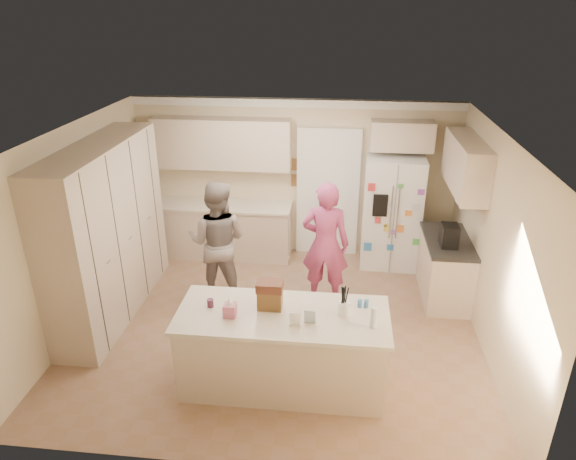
# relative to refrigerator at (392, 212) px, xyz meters

# --- Properties ---
(floor) EXTENTS (5.20, 4.60, 0.02)m
(floor) POSITION_rel_refrigerator_xyz_m (-1.58, -1.98, -0.91)
(floor) COLOR #8F6C56
(floor) RESTS_ON ground
(ceiling) EXTENTS (5.20, 4.60, 0.02)m
(ceiling) POSITION_rel_refrigerator_xyz_m (-1.58, -1.98, 1.71)
(ceiling) COLOR white
(ceiling) RESTS_ON wall_back
(wall_back) EXTENTS (5.20, 0.02, 2.60)m
(wall_back) POSITION_rel_refrigerator_xyz_m (-1.58, 0.33, 0.40)
(wall_back) COLOR beige
(wall_back) RESTS_ON ground
(wall_front) EXTENTS (5.20, 0.02, 2.60)m
(wall_front) POSITION_rel_refrigerator_xyz_m (-1.58, -4.29, 0.40)
(wall_front) COLOR beige
(wall_front) RESTS_ON ground
(wall_left) EXTENTS (0.02, 4.60, 2.60)m
(wall_left) POSITION_rel_refrigerator_xyz_m (-4.19, -1.98, 0.40)
(wall_left) COLOR beige
(wall_left) RESTS_ON ground
(wall_right) EXTENTS (0.02, 4.60, 2.60)m
(wall_right) POSITION_rel_refrigerator_xyz_m (1.03, -1.98, 0.40)
(wall_right) COLOR beige
(wall_right) RESTS_ON ground
(crown_back) EXTENTS (5.20, 0.08, 0.12)m
(crown_back) POSITION_rel_refrigerator_xyz_m (-1.58, 0.28, 1.63)
(crown_back) COLOR white
(crown_back) RESTS_ON wall_back
(pantry_bank) EXTENTS (0.60, 2.60, 2.35)m
(pantry_bank) POSITION_rel_refrigerator_xyz_m (-3.88, -1.78, 0.28)
(pantry_bank) COLOR beige
(pantry_bank) RESTS_ON floor
(back_base_cab) EXTENTS (2.20, 0.60, 0.88)m
(back_base_cab) POSITION_rel_refrigerator_xyz_m (-2.73, 0.02, -0.46)
(back_base_cab) COLOR beige
(back_base_cab) RESTS_ON floor
(back_countertop) EXTENTS (2.24, 0.63, 0.04)m
(back_countertop) POSITION_rel_refrigerator_xyz_m (-2.73, 0.01, 0.00)
(back_countertop) COLOR beige
(back_countertop) RESTS_ON back_base_cab
(back_upper_cab) EXTENTS (2.20, 0.35, 0.80)m
(back_upper_cab) POSITION_rel_refrigerator_xyz_m (-2.73, 0.14, 1.00)
(back_upper_cab) COLOR beige
(back_upper_cab) RESTS_ON wall_back
(doorway_opening) EXTENTS (0.90, 0.06, 2.10)m
(doorway_opening) POSITION_rel_refrigerator_xyz_m (-1.03, 0.30, 0.15)
(doorway_opening) COLOR black
(doorway_opening) RESTS_ON floor
(doorway_casing) EXTENTS (1.02, 0.03, 2.22)m
(doorway_casing) POSITION_rel_refrigerator_xyz_m (-1.03, 0.26, 0.15)
(doorway_casing) COLOR white
(doorway_casing) RESTS_ON floor
(wall_frame_upper) EXTENTS (0.15, 0.02, 0.20)m
(wall_frame_upper) POSITION_rel_refrigerator_xyz_m (-1.56, 0.29, 0.65)
(wall_frame_upper) COLOR brown
(wall_frame_upper) RESTS_ON wall_back
(wall_frame_lower) EXTENTS (0.15, 0.02, 0.20)m
(wall_frame_lower) POSITION_rel_refrigerator_xyz_m (-1.56, 0.29, 0.38)
(wall_frame_lower) COLOR brown
(wall_frame_lower) RESTS_ON wall_back
(refrigerator) EXTENTS (0.93, 0.74, 1.80)m
(refrigerator) POSITION_rel_refrigerator_xyz_m (0.00, 0.00, 0.00)
(refrigerator) COLOR white
(refrigerator) RESTS_ON floor
(fridge_seam) EXTENTS (0.02, 0.02, 1.78)m
(fridge_seam) POSITION_rel_refrigerator_xyz_m (0.00, -0.35, 0.00)
(fridge_seam) COLOR gray
(fridge_seam) RESTS_ON refrigerator
(fridge_dispenser) EXTENTS (0.22, 0.03, 0.35)m
(fridge_dispenser) POSITION_rel_refrigerator_xyz_m (-0.22, -0.37, 0.25)
(fridge_dispenser) COLOR black
(fridge_dispenser) RESTS_ON refrigerator
(fridge_handle_l) EXTENTS (0.02, 0.02, 0.85)m
(fridge_handle_l) POSITION_rel_refrigerator_xyz_m (-0.05, -0.37, 0.15)
(fridge_handle_l) COLOR silver
(fridge_handle_l) RESTS_ON refrigerator
(fridge_handle_r) EXTENTS (0.02, 0.02, 0.85)m
(fridge_handle_r) POSITION_rel_refrigerator_xyz_m (0.05, -0.37, 0.15)
(fridge_handle_r) COLOR silver
(fridge_handle_r) RESTS_ON refrigerator
(over_fridge_cab) EXTENTS (0.95, 0.35, 0.45)m
(over_fridge_cab) POSITION_rel_refrigerator_xyz_m (0.07, 0.14, 1.20)
(over_fridge_cab) COLOR beige
(over_fridge_cab) RESTS_ON wall_back
(right_base_cab) EXTENTS (0.60, 1.20, 0.88)m
(right_base_cab) POSITION_rel_refrigerator_xyz_m (0.72, -0.98, -0.46)
(right_base_cab) COLOR beige
(right_base_cab) RESTS_ON floor
(right_countertop) EXTENTS (0.63, 1.24, 0.04)m
(right_countertop) POSITION_rel_refrigerator_xyz_m (0.71, -0.98, 0.00)
(right_countertop) COLOR #2D2B28
(right_countertop) RESTS_ON right_base_cab
(right_upper_cab) EXTENTS (0.35, 1.50, 0.70)m
(right_upper_cab) POSITION_rel_refrigerator_xyz_m (0.84, -0.78, 1.05)
(right_upper_cab) COLOR beige
(right_upper_cab) RESTS_ON wall_right
(coffee_maker) EXTENTS (0.22, 0.28, 0.30)m
(coffee_maker) POSITION_rel_refrigerator_xyz_m (0.67, -1.18, 0.17)
(coffee_maker) COLOR black
(coffee_maker) RESTS_ON right_countertop
(island_base) EXTENTS (2.20, 0.90, 0.88)m
(island_base) POSITION_rel_refrigerator_xyz_m (-1.38, -3.08, -0.46)
(island_base) COLOR beige
(island_base) RESTS_ON floor
(island_top) EXTENTS (2.28, 0.96, 0.05)m
(island_top) POSITION_rel_refrigerator_xyz_m (-1.38, -3.08, 0.00)
(island_top) COLOR beige
(island_top) RESTS_ON island_base
(utensil_crock) EXTENTS (0.13, 0.13, 0.15)m
(utensil_crock) POSITION_rel_refrigerator_xyz_m (-0.73, -3.03, 0.10)
(utensil_crock) COLOR white
(utensil_crock) RESTS_ON island_top
(tissue_box) EXTENTS (0.13, 0.13, 0.14)m
(tissue_box) POSITION_rel_refrigerator_xyz_m (-1.93, -3.18, 0.10)
(tissue_box) COLOR #CC6887
(tissue_box) RESTS_ON island_top
(tissue_plume) EXTENTS (0.08, 0.08, 0.08)m
(tissue_plume) POSITION_rel_refrigerator_xyz_m (-1.93, -3.18, 0.20)
(tissue_plume) COLOR white
(tissue_plume) RESTS_ON tissue_box
(dollhouse_body) EXTENTS (0.26, 0.18, 0.22)m
(dollhouse_body) POSITION_rel_refrigerator_xyz_m (-1.53, -2.98, 0.14)
(dollhouse_body) COLOR brown
(dollhouse_body) RESTS_ON island_top
(dollhouse_roof) EXTENTS (0.28, 0.20, 0.10)m
(dollhouse_roof) POSITION_rel_refrigerator_xyz_m (-1.53, -2.98, 0.30)
(dollhouse_roof) COLOR #592D1E
(dollhouse_roof) RESTS_ON dollhouse_body
(jam_jar) EXTENTS (0.07, 0.07, 0.09)m
(jam_jar) POSITION_rel_refrigerator_xyz_m (-2.18, -3.03, 0.07)
(jam_jar) COLOR #59263F
(jam_jar) RESTS_ON island_top
(greeting_card_a) EXTENTS (0.12, 0.06, 0.16)m
(greeting_card_a) POSITION_rel_refrigerator_xyz_m (-1.23, -3.28, 0.11)
(greeting_card_a) COLOR white
(greeting_card_a) RESTS_ON island_top
(greeting_card_b) EXTENTS (0.12, 0.05, 0.16)m
(greeting_card_b) POSITION_rel_refrigerator_xyz_m (-1.08, -3.23, 0.11)
(greeting_card_b) COLOR silver
(greeting_card_b) RESTS_ON island_top
(water_bottle) EXTENTS (0.07, 0.07, 0.24)m
(water_bottle) POSITION_rel_refrigerator_xyz_m (-0.43, -3.23, 0.14)
(water_bottle) COLOR silver
(water_bottle) RESTS_ON island_top
(shaker_salt) EXTENTS (0.05, 0.05, 0.09)m
(shaker_salt) POSITION_rel_refrigerator_xyz_m (-0.56, -2.86, 0.07)
(shaker_salt) COLOR #3A6DAF
(shaker_salt) RESTS_ON island_top
(shaker_pepper) EXTENTS (0.05, 0.05, 0.09)m
(shaker_pepper) POSITION_rel_refrigerator_xyz_m (-0.49, -2.86, 0.07)
(shaker_pepper) COLOR #3A6DAF
(shaker_pepper) RESTS_ON island_top
(teen_boy) EXTENTS (0.90, 0.73, 1.77)m
(teen_boy) POSITION_rel_refrigerator_xyz_m (-2.51, -1.33, -0.02)
(teen_boy) COLOR gray
(teen_boy) RESTS_ON floor
(teen_girl) EXTENTS (0.69, 0.48, 1.81)m
(teen_girl) POSITION_rel_refrigerator_xyz_m (-1.00, -1.29, 0.00)
(teen_girl) COLOR #C35266
(teen_girl) RESTS_ON floor
(fridge_magnets) EXTENTS (0.76, 0.02, 1.44)m
(fridge_magnets) POSITION_rel_refrigerator_xyz_m (0.00, -0.36, 0.00)
(fridge_magnets) COLOR tan
(fridge_magnets) RESTS_ON refrigerator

